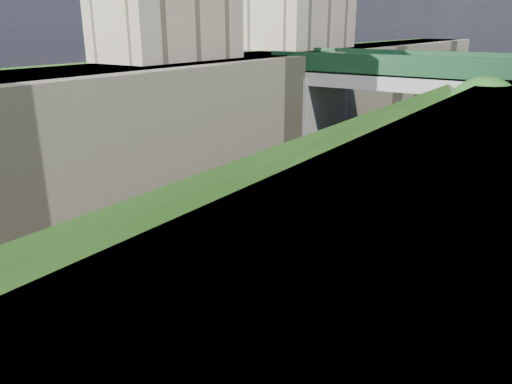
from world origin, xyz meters
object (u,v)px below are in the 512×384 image
locomotive (306,207)px  tender (374,171)px  tree (485,119)px  road_bridge (414,107)px

locomotive → tender: bearing=90.0°
locomotive → tender: (-0.00, 7.36, -0.27)m
tree → locomotive: 10.18m
road_bridge → tender: bearing=-87.8°
road_bridge → tree: 7.32m
road_bridge → locomotive: size_ratio=1.56×
road_bridge → locomotive: 14.10m
tree → locomotive: bearing=-118.8°
road_bridge → tree: (4.97, -5.34, 0.57)m
locomotive → tender: size_ratio=1.70×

